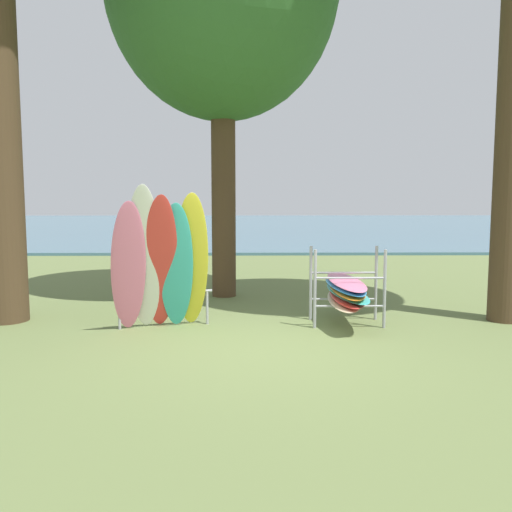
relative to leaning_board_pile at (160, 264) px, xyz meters
The scene contains 4 objects.
ground_plane 2.12m from the leaning_board_pile, 33.41° to the right, with size 80.00×80.00×0.00m, color olive.
lake_water 28.83m from the leaning_board_pile, 86.95° to the left, with size 80.00×36.00×0.10m, color #477084.
leaning_board_pile is the anchor object (origin of this frame).
board_storage_rack 3.01m from the leaning_board_pile, ahead, with size 1.15×2.13×1.25m.
Camera 1 is at (-0.18, -7.44, 2.09)m, focal length 38.95 mm.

